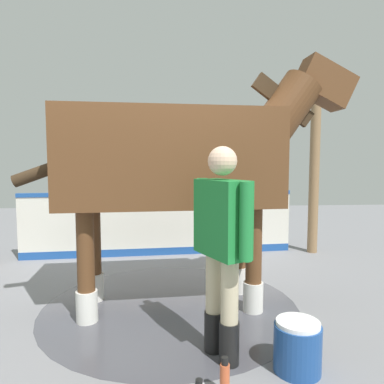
{
  "coord_description": "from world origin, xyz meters",
  "views": [
    {
      "loc": [
        0.32,
        -3.65,
        1.49
      ],
      "look_at": [
        0.55,
        -0.63,
        1.23
      ],
      "focal_mm": 32.48,
      "sensor_mm": 36.0,
      "label": 1
    }
  ],
  "objects_px": {
    "horse": "(181,161)",
    "handler": "(222,239)",
    "wash_bucket": "(297,346)",
    "bottle_spray": "(225,378)"
  },
  "relations": [
    {
      "from": "wash_bucket",
      "to": "bottle_spray",
      "type": "bearing_deg",
      "value": -157.63
    },
    {
      "from": "bottle_spray",
      "to": "horse",
      "type": "bearing_deg",
      "value": 98.28
    },
    {
      "from": "horse",
      "to": "handler",
      "type": "distance_m",
      "value": 1.19
    },
    {
      "from": "handler",
      "to": "bottle_spray",
      "type": "xyz_separation_m",
      "value": [
        -0.05,
        -0.45,
        -0.8
      ]
    },
    {
      "from": "wash_bucket",
      "to": "horse",
      "type": "bearing_deg",
      "value": 122.41
    },
    {
      "from": "handler",
      "to": "bottle_spray",
      "type": "distance_m",
      "value": 0.92
    },
    {
      "from": "horse",
      "to": "wash_bucket",
      "type": "distance_m",
      "value": 1.96
    },
    {
      "from": "handler",
      "to": "wash_bucket",
      "type": "xyz_separation_m",
      "value": [
        0.52,
        -0.22,
        -0.74
      ]
    },
    {
      "from": "horse",
      "to": "wash_bucket",
      "type": "relative_size",
      "value": 9.42
    },
    {
      "from": "horse",
      "to": "wash_bucket",
      "type": "xyz_separation_m",
      "value": [
        0.78,
        -1.22,
        -1.32
      ]
    }
  ]
}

